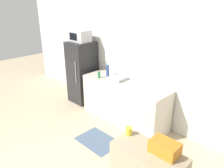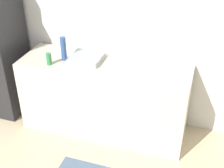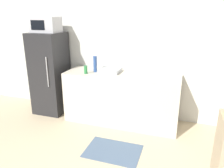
% 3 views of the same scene
% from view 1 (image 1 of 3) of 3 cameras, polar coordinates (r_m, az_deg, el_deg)
% --- Properties ---
extents(wall_back, '(8.00, 0.06, 2.60)m').
position_cam_1_polar(wall_back, '(4.76, 6.33, 6.12)').
color(wall_back, silver).
rests_on(wall_back, ground_plane).
extents(refrigerator, '(0.58, 0.62, 1.56)m').
position_cam_1_polar(refrigerator, '(5.64, -7.85, 3.07)').
color(refrigerator, '#232326').
rests_on(refrigerator, ground_plane).
extents(microwave, '(0.50, 0.34, 0.28)m').
position_cam_1_polar(microwave, '(5.42, -8.37, 12.31)').
color(microwave, '#BCBCC1').
rests_on(microwave, refrigerator).
extents(counter, '(2.00, 0.64, 0.91)m').
position_cam_1_polar(counter, '(4.77, 3.20, -4.66)').
color(counter, beige).
rests_on(counter, ground_plane).
extents(sink_basin, '(0.36, 0.33, 0.06)m').
position_cam_1_polar(sink_basin, '(4.75, 1.55, 1.58)').
color(sink_basin, '#9EA3A8').
rests_on(sink_basin, counter).
extents(bottle_tall, '(0.06, 0.06, 0.28)m').
position_cam_1_polar(bottle_tall, '(4.84, -1.15, 3.37)').
color(bottle_tall, '#2D4C8C').
rests_on(bottle_tall, counter).
extents(bottle_short, '(0.06, 0.06, 0.14)m').
position_cam_1_polar(bottle_short, '(4.83, -3.44, 2.41)').
color(bottle_short, '#2D7F42').
rests_on(bottle_short, counter).
extents(basket, '(0.30, 0.20, 0.14)m').
position_cam_1_polar(basket, '(2.40, 13.60, -15.85)').
color(basket, orange).
rests_on(basket, shelf_cabinet).
extents(jar, '(0.08, 0.08, 0.10)m').
position_cam_1_polar(jar, '(2.63, 4.42, -12.14)').
color(jar, yellow).
rests_on(jar, shelf_cabinet).
extents(kitchen_rug, '(0.79, 0.56, 0.01)m').
position_cam_1_polar(kitchen_rug, '(4.35, -3.76, -14.53)').
color(kitchen_rug, slate).
rests_on(kitchen_rug, ground_plane).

